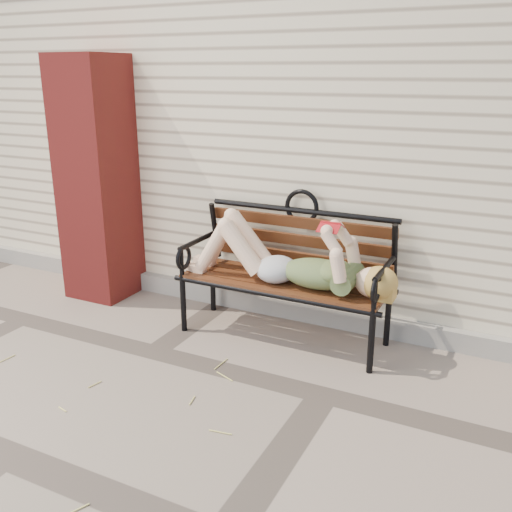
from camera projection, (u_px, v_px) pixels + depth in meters
The scene contains 7 objects.
ground at pixel (324, 395), 3.45m from camera, with size 80.00×80.00×0.00m, color gray.
house_wall at pixel (434, 110), 5.54m from camera, with size 8.00×4.00×3.00m, color #F5E4C0.
foundation_strip at pixel (368, 323), 4.25m from camera, with size 8.00×0.10×0.15m, color gray.
brick_pillar at pixel (97, 180), 4.74m from camera, with size 0.50×0.50×2.00m, color maroon.
garden_bench at pixel (289, 258), 4.10m from camera, with size 1.62×0.64×1.05m.
reading_woman at pixel (284, 258), 3.97m from camera, with size 1.53×0.35×0.48m.
straw_scatter at pixel (25, 378), 3.63m from camera, with size 2.64×1.79×0.01m.
Camera 1 is at (0.97, -2.88, 1.87)m, focal length 40.00 mm.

